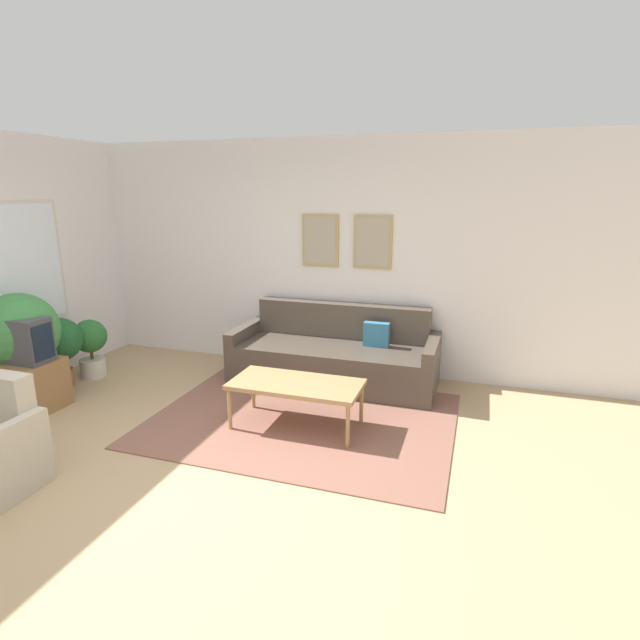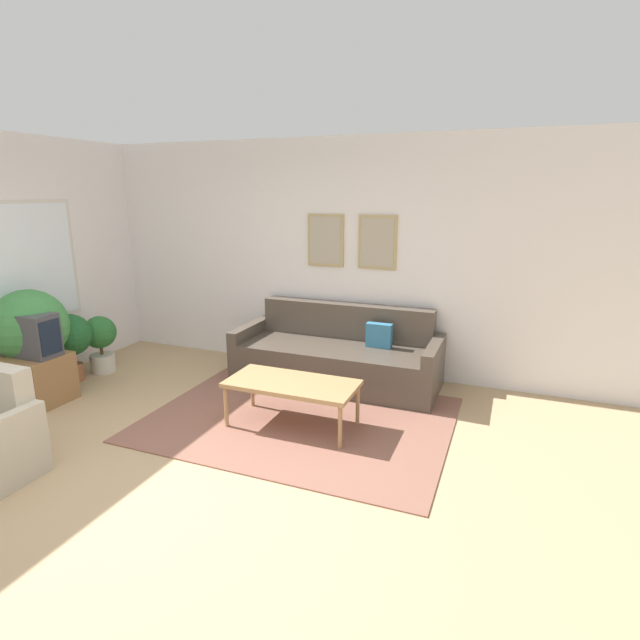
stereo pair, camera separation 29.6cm
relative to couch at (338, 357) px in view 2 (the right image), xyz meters
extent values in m
plane|color=tan|center=(-0.55, -2.41, -0.30)|extent=(16.00, 16.00, 0.00)
cube|color=brown|center=(-0.01, -1.05, -0.29)|extent=(2.78, 2.09, 0.01)
cube|color=silver|center=(-0.55, 0.47, 1.05)|extent=(8.00, 0.06, 2.70)
cube|color=tan|center=(-0.31, 0.42, 1.25)|extent=(0.44, 0.03, 0.60)
cube|color=#A89E89|center=(-0.31, 0.41, 1.25)|extent=(0.38, 0.01, 0.54)
cube|color=tan|center=(0.31, 0.42, 1.25)|extent=(0.44, 0.03, 0.60)
cube|color=#A89E89|center=(0.31, 0.41, 1.25)|extent=(0.38, 0.01, 0.54)
cube|color=beige|center=(-3.19, -1.23, 1.05)|extent=(0.02, 1.37, 1.35)
cube|color=white|center=(-3.19, -1.23, 1.05)|extent=(0.02, 1.29, 1.27)
cube|color=#4C4238|center=(0.00, -0.05, -0.07)|extent=(2.03, 0.90, 0.45)
cube|color=#4C4238|center=(0.00, 0.30, 0.35)|extent=(2.03, 0.20, 0.40)
cube|color=#4C4238|center=(-1.08, -0.05, 0.00)|extent=(0.12, 0.90, 0.59)
cube|color=#4C4238|center=(1.07, -0.05, 0.00)|extent=(0.12, 0.90, 0.59)
cube|color=teal|center=(0.45, 0.06, 0.28)|extent=(0.28, 0.10, 0.28)
cube|color=#A87F51|center=(-0.01, -1.21, 0.12)|extent=(1.18, 0.57, 0.04)
cylinder|color=#A87F51|center=(-0.56, -1.45, -0.10)|extent=(0.04, 0.04, 0.40)
cylinder|color=#A87F51|center=(0.54, -1.45, -0.10)|extent=(0.04, 0.04, 0.40)
cylinder|color=#A87F51|center=(-0.56, -0.96, -0.10)|extent=(0.04, 0.04, 0.40)
cylinder|color=#A87F51|center=(0.54, -0.96, -0.10)|extent=(0.04, 0.04, 0.40)
cube|color=olive|center=(-2.70, -1.66, -0.04)|extent=(0.65, 0.51, 0.50)
cube|color=#424247|center=(-2.70, -1.66, 0.42)|extent=(0.61, 0.28, 0.44)
cube|color=#192333|center=(-2.39, -1.66, 0.42)|extent=(0.01, 0.23, 0.34)
cylinder|color=#935638|center=(-2.85, -1.52, -0.19)|extent=(0.30, 0.30, 0.20)
cylinder|color=#51381E|center=(-2.85, -1.52, 0.02)|extent=(0.04, 0.04, 0.23)
sphere|color=#3D8442|center=(-2.85, -1.52, 0.46)|extent=(0.76, 0.76, 0.76)
cylinder|color=beige|center=(-2.73, -0.73, -0.19)|extent=(0.29, 0.29, 0.21)
cylinder|color=#51381E|center=(-2.73, -0.73, -0.03)|extent=(0.04, 0.04, 0.11)
sphere|color=#28662D|center=(-2.73, -0.73, 0.19)|extent=(0.38, 0.38, 0.38)
cylinder|color=#935638|center=(-2.81, -1.08, -0.20)|extent=(0.20, 0.20, 0.20)
cylinder|color=#51381E|center=(-2.81, -1.08, -0.03)|extent=(0.04, 0.04, 0.14)
sphere|color=#1E5628|center=(-2.81, -1.08, 0.25)|extent=(0.47, 0.47, 0.47)
camera|label=1|loc=(1.50, -5.13, 1.81)|focal=28.00mm
camera|label=2|loc=(1.78, -5.03, 1.81)|focal=28.00mm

